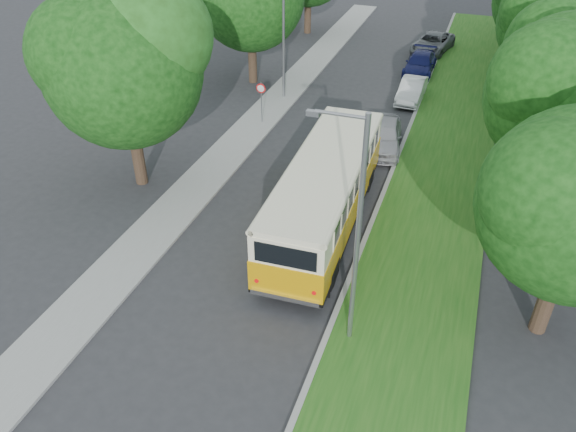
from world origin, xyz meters
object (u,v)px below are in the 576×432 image
(lamppost_near, at_px, (355,230))
(vintage_bus, at_px, (325,195))
(car_blue, at_px, (420,64))
(car_grey, at_px, (433,43))
(car_silver, at_px, (384,135))
(car_white, at_px, (412,90))
(lamppost_far, at_px, (282,32))

(lamppost_near, relative_size, vintage_bus, 0.74)
(car_blue, relative_size, car_grey, 0.94)
(car_silver, height_order, car_blue, car_silver)
(car_white, bearing_deg, vintage_bus, -93.45)
(lamppost_near, bearing_deg, car_grey, 92.25)
(vintage_bus, xyz_separation_m, car_blue, (1.05, 20.00, -0.93))
(car_grey, bearing_deg, lamppost_far, -111.47)
(car_blue, bearing_deg, car_silver, -90.32)
(car_blue, distance_m, car_grey, 4.94)
(vintage_bus, relative_size, car_white, 2.70)
(car_blue, xyz_separation_m, car_grey, (0.22, 4.93, 0.02))
(car_silver, xyz_separation_m, car_grey, (0.34, 17.00, -0.07))
(car_white, distance_m, car_blue, 5.01)
(lamppost_far, distance_m, car_grey, 14.87)
(lamppost_far, relative_size, car_silver, 1.67)
(lamppost_near, distance_m, car_grey, 30.99)
(car_white, bearing_deg, car_silver, -91.35)
(car_grey, bearing_deg, vintage_bus, -82.25)
(car_white, relative_size, car_blue, 0.86)
(lamppost_near, bearing_deg, vintage_bus, 113.10)
(lamppost_far, xyz_separation_m, car_grey, (7.70, 12.25, -3.42))
(vintage_bus, height_order, car_white, vintage_bus)
(car_blue, height_order, car_grey, car_grey)
(lamppost_far, height_order, car_silver, lamppost_far)
(vintage_bus, bearing_deg, car_white, 83.37)
(car_silver, height_order, car_grey, car_silver)
(lamppost_far, xyz_separation_m, car_silver, (7.36, -4.75, -3.35))
(lamppost_far, relative_size, car_white, 1.87)
(car_white, relative_size, car_grey, 0.80)
(vintage_bus, relative_size, car_grey, 2.17)
(lamppost_far, height_order, car_blue, lamppost_far)
(car_white, height_order, car_grey, car_grey)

